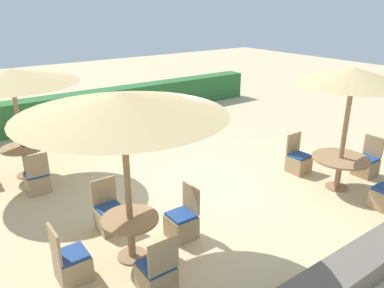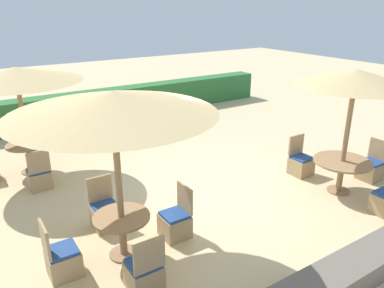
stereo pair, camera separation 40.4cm
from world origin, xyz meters
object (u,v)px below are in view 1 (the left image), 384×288
at_px(round_table_front_right, 340,163).
at_px(patio_chair_front_left_east, 182,223).
at_px(patio_chair_back_left_south, 37,181).
at_px(patio_chair_front_right_east, 366,165).
at_px(round_table_front_left, 131,228).
at_px(round_table_back_left, 24,154).
at_px(parasol_front_right, 353,77).
at_px(patio_chair_front_left_north, 110,216).
at_px(patio_chair_front_right_north, 298,162).
at_px(patio_chair_front_left_west, 72,264).
at_px(patio_chair_front_left_south, 157,275).
at_px(parasol_back_left, 11,76).
at_px(parasol_front_left, 122,104).

height_order(round_table_front_right, patio_chair_front_left_east, patio_chair_front_left_east).
distance_m(patio_chair_back_left_south, round_table_front_right, 6.53).
bearing_deg(patio_chair_front_left_east, patio_chair_back_left_south, 26.67).
xyz_separation_m(patio_chair_front_right_east, round_table_front_left, (-5.90, 0.49, 0.27)).
bearing_deg(patio_chair_front_left_east, patio_chair_front_right_east, -95.72).
relative_size(patio_chair_front_right_east, patio_chair_front_left_east, 1.00).
bearing_deg(round_table_front_right, round_table_back_left, 139.06).
distance_m(parasol_front_right, patio_chair_front_left_north, 5.41).
distance_m(patio_chair_front_right_north, patio_chair_front_right_east, 1.56).
relative_size(patio_chair_front_right_north, patio_chair_front_left_west, 1.00).
xyz_separation_m(round_table_front_right, patio_chair_front_left_south, (-4.84, -0.39, -0.33)).
bearing_deg(patio_chair_front_left_north, round_table_front_left, 86.71).
distance_m(patio_chair_front_right_north, patio_chair_front_left_west, 5.72).
xyz_separation_m(parasol_back_left, patio_chair_front_left_south, (0.55, -5.07, -2.09)).
relative_size(patio_chair_back_left_south, patio_chair_front_right_north, 1.00).
xyz_separation_m(parasol_front_right, patio_chair_front_right_north, (-0.03, 1.06, -2.20)).
bearing_deg(patio_chair_front_left_south, round_table_front_left, 86.20).
bearing_deg(parasol_back_left, round_table_back_left, 180.00).
bearing_deg(patio_chair_front_left_east, patio_chair_front_left_west, 88.63).
bearing_deg(round_table_front_right, parasol_front_right, -26.57).
bearing_deg(round_table_back_left, patio_chair_front_left_west, -94.77).
height_order(round_table_back_left, patio_chair_front_left_east, patio_chair_front_left_east).
bearing_deg(patio_chair_front_left_west, patio_chair_front_left_south, 43.77).
bearing_deg(parasol_front_right, patio_chair_front_left_east, 172.61).
height_order(patio_chair_front_left_south, patio_chair_front_left_east, same).
distance_m(parasol_back_left, patio_chair_front_right_north, 6.79).
xyz_separation_m(parasol_back_left, parasol_front_left, (0.61, -4.18, 0.18)).
distance_m(patio_chair_front_left_north, patio_chair_front_left_east, 1.32).
distance_m(patio_chair_back_left_south, patio_chair_front_left_north, 2.33).
distance_m(patio_chair_front_right_north, round_table_front_left, 4.79).
relative_size(round_table_front_right, patio_chair_front_left_south, 1.29).
distance_m(parasol_back_left, patio_chair_front_left_east, 4.94).
bearing_deg(patio_chair_back_left_south, parasol_back_left, 89.52).
relative_size(round_table_back_left, patio_chair_back_left_south, 1.06).
xyz_separation_m(patio_chair_back_left_south, parasol_front_left, (0.62, -3.17, 2.27)).
distance_m(round_table_front_right, round_table_front_left, 4.81).
height_order(parasol_front_right, round_table_front_left, parasol_front_right).
relative_size(parasol_front_right, parasol_front_left, 0.88).
xyz_separation_m(patio_chair_back_left_south, patio_chair_front_left_south, (0.56, -4.05, 0.00)).
distance_m(round_table_back_left, patio_chair_front_left_north, 3.32).
bearing_deg(parasol_back_left, patio_chair_front_right_north, -34.02).
xyz_separation_m(patio_chair_front_right_east, patio_chair_front_left_south, (-5.96, -0.39, 0.00)).
relative_size(patio_chair_back_left_south, round_table_front_right, 0.78).
bearing_deg(round_table_front_left, patio_chair_front_left_north, 86.71).
bearing_deg(patio_chair_back_left_south, patio_chair_front_left_south, -82.19).
relative_size(patio_chair_back_left_south, parasol_front_left, 0.31).
bearing_deg(patio_chair_front_left_south, patio_chair_front_right_north, 16.82).
distance_m(patio_chair_front_right_east, patio_chair_front_left_north, 6.02).
distance_m(parasol_back_left, round_table_back_left, 1.80).
relative_size(patio_chair_front_right_east, patio_chair_front_left_west, 1.00).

